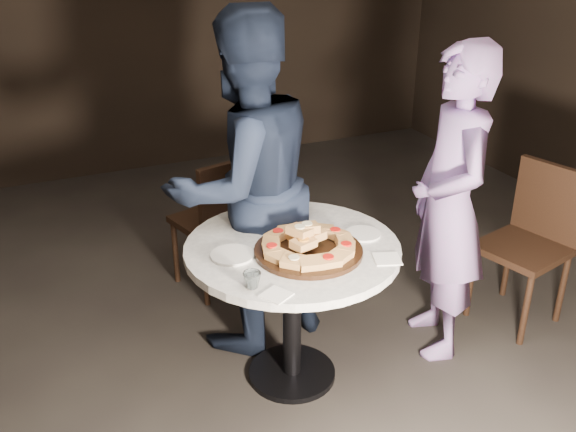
{
  "coord_description": "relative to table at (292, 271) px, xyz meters",
  "views": [
    {
      "loc": [
        -1.15,
        -2.33,
        2.19
      ],
      "look_at": [
        -0.03,
        0.17,
        0.9
      ],
      "focal_mm": 40.0,
      "sensor_mm": 36.0,
      "label": 1
    }
  ],
  "objects": [
    {
      "name": "plate_right",
      "position": [
        0.36,
        -0.04,
        0.15
      ],
      "size": [
        0.21,
        0.21,
        0.01
      ],
      "primitive_type": "cylinder",
      "rotation": [
        0.0,
        0.0,
        0.27
      ],
      "color": "white",
      "rests_on": "table"
    },
    {
      "name": "chair_right",
      "position": [
        1.52,
        -0.03,
        -0.1
      ],
      "size": [
        0.54,
        0.53,
        0.93
      ],
      "rotation": [
        0.0,
        0.0,
        -1.32
      ],
      "color": "black",
      "rests_on": "ground"
    },
    {
      "name": "diner_teal",
      "position": [
        0.86,
        -0.05,
        0.21
      ],
      "size": [
        0.57,
        0.7,
        1.68
      ],
      "primitive_type": "imported",
      "rotation": [
        0.0,
        0.0,
        -1.87
      ],
      "color": "#8268A8",
      "rests_on": "ground"
    },
    {
      "name": "napkin_near",
      "position": [
        -0.25,
        -0.38,
        0.15
      ],
      "size": [
        0.15,
        0.15,
        0.01
      ],
      "primitive_type": "cube",
      "rotation": [
        0.0,
        0.0,
        0.5
      ],
      "color": "white",
      "rests_on": "table"
    },
    {
      "name": "serving_board",
      "position": [
        0.03,
        -0.1,
        0.15
      ],
      "size": [
        0.59,
        0.59,
        0.02
      ],
      "primitive_type": "cylinder",
      "rotation": [
        0.0,
        0.0,
        0.19
      ],
      "color": "black",
      "rests_on": "table"
    },
    {
      "name": "diner_navy",
      "position": [
        -0.07,
        0.45,
        0.29
      ],
      "size": [
        1.02,
        0.87,
        1.83
      ],
      "primitive_type": "imported",
      "rotation": [
        0.0,
        0.0,
        3.36
      ],
      "color": "black",
      "rests_on": "ground"
    },
    {
      "name": "napkin_far",
      "position": [
        0.33,
        -0.31,
        0.15
      ],
      "size": [
        0.15,
        0.15,
        0.01
      ],
      "primitive_type": "cube",
      "rotation": [
        0.0,
        0.0,
        -0.35
      ],
      "color": "white",
      "rests_on": "table"
    },
    {
      "name": "table",
      "position": [
        0.0,
        0.0,
        0.0
      ],
      "size": [
        1.22,
        1.22,
        0.77
      ],
      "rotation": [
        0.0,
        0.0,
        -0.21
      ],
      "color": "black",
      "rests_on": "ground"
    },
    {
      "name": "focaccia_pile",
      "position": [
        0.03,
        -0.1,
        0.2
      ],
      "size": [
        0.45,
        0.44,
        0.12
      ],
      "rotation": [
        0.0,
        0.0,
        0.3
      ],
      "color": "tan",
      "rests_on": "serving_board"
    },
    {
      "name": "plate_left",
      "position": [
        -0.3,
        0.01,
        0.15
      ],
      "size": [
        0.25,
        0.25,
        0.01
      ],
      "primitive_type": "cylinder",
      "rotation": [
        0.0,
        0.0,
        0.29
      ],
      "color": "white",
      "rests_on": "table"
    },
    {
      "name": "water_glass",
      "position": [
        -0.31,
        -0.28,
        0.18
      ],
      "size": [
        0.1,
        0.1,
        0.07
      ],
      "primitive_type": "imported",
      "rotation": [
        0.0,
        0.0,
        0.38
      ],
      "color": "silver",
      "rests_on": "table"
    },
    {
      "name": "floor",
      "position": [
        0.03,
        -0.12,
        -0.63
      ],
      "size": [
        7.0,
        7.0,
        0.0
      ],
      "primitive_type": "plane",
      "color": "black",
      "rests_on": "ground"
    },
    {
      "name": "chair_far",
      "position": [
        -0.04,
        0.97,
        -0.11
      ],
      "size": [
        0.52,
        0.54,
        0.9
      ],
      "rotation": [
        0.0,
        0.0,
        3.41
      ],
      "color": "black",
      "rests_on": "ground"
    }
  ]
}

